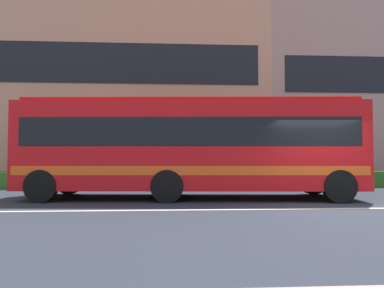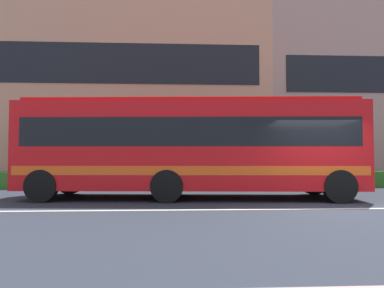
% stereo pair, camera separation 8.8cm
% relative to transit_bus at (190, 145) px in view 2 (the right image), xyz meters
% --- Properties ---
extents(ground_plane, '(160.00, 160.00, 0.00)m').
position_rel_transit_bus_xyz_m(ground_plane, '(3.81, -2.50, -1.79)').
color(ground_plane, '#2D333F').
extents(lane_centre_line, '(60.00, 0.16, 0.01)m').
position_rel_transit_bus_xyz_m(lane_centre_line, '(3.81, -2.50, -1.79)').
color(lane_centre_line, silver).
rests_on(lane_centre_line, ground_plane).
extents(hedge_row_far, '(22.65, 1.10, 0.73)m').
position_rel_transit_bus_xyz_m(hedge_row_far, '(0.26, 3.85, -1.43)').
color(hedge_row_far, '#327324').
rests_on(hedge_row_far, ground_plane).
extents(apartment_block_left, '(19.64, 9.21, 11.28)m').
position_rel_transit_bus_xyz_m(apartment_block_left, '(-4.86, 11.55, 3.85)').
color(apartment_block_left, tan).
rests_on(apartment_block_left, ground_plane).
extents(apartment_block_right, '(18.78, 9.21, 10.51)m').
position_rel_transit_bus_xyz_m(apartment_block_right, '(14.35, 11.55, 3.46)').
color(apartment_block_right, tan).
rests_on(apartment_block_right, ground_plane).
extents(transit_bus, '(11.20, 3.22, 3.25)m').
position_rel_transit_bus_xyz_m(transit_bus, '(0.00, 0.00, 0.00)').
color(transit_bus, red).
rests_on(transit_bus, ground_plane).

